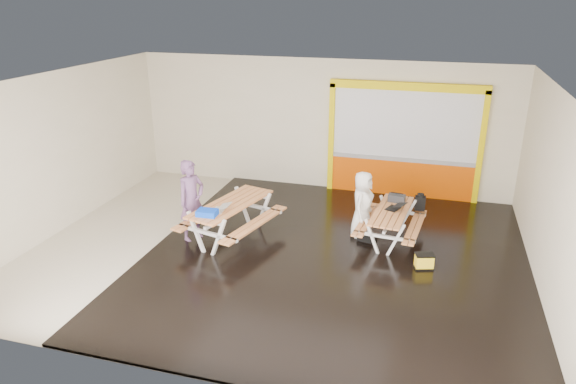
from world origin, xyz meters
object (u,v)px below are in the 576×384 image
(person_right, at_px, (362,205))
(dark_case, at_px, (367,237))
(toolbox, at_px, (397,198))
(fluke_bag, at_px, (424,261))
(laptop_left, at_px, (221,208))
(picnic_table_right, at_px, (391,217))
(backpack, at_px, (420,202))
(person_left, at_px, (192,201))
(laptop_right, at_px, (395,207))
(picnic_table_left, at_px, (231,212))
(blue_pouch, at_px, (207,213))

(person_right, relative_size, dark_case, 4.16)
(toolbox, bearing_deg, fluke_bag, -65.91)
(laptop_left, relative_size, fluke_bag, 0.93)
(picnic_table_right, distance_m, laptop_left, 3.61)
(person_right, bearing_deg, backpack, -50.62)
(person_left, xyz_separation_m, laptop_right, (4.18, 1.12, -0.11))
(person_left, xyz_separation_m, toolbox, (4.16, 1.57, -0.08))
(toolbox, relative_size, dark_case, 1.07)
(picnic_table_left, relative_size, toolbox, 6.53)
(laptop_left, xyz_separation_m, backpack, (3.90, 2.07, -0.23))
(backpack, bearing_deg, person_left, -158.48)
(laptop_right, bearing_deg, backpack, 55.99)
(picnic_table_left, height_order, laptop_left, laptop_left)
(person_right, distance_m, laptop_left, 3.03)
(blue_pouch, relative_size, dark_case, 1.12)
(dark_case, relative_size, fluke_bag, 0.88)
(picnic_table_left, distance_m, person_left, 0.87)
(person_right, distance_m, backpack, 1.39)
(picnic_table_left, relative_size, backpack, 6.45)
(laptop_right, bearing_deg, toolbox, 92.25)
(dark_case, bearing_deg, toolbox, 51.59)
(picnic_table_right, bearing_deg, fluke_bag, -54.94)
(blue_pouch, bearing_deg, picnic_table_right, 24.61)
(laptop_left, bearing_deg, person_left, 162.99)
(picnic_table_left, xyz_separation_m, picnic_table_right, (3.31, 0.86, -0.09))
(picnic_table_right, relative_size, person_left, 1.10)
(blue_pouch, height_order, dark_case, blue_pouch)
(toolbox, bearing_deg, laptop_left, -152.00)
(laptop_left, height_order, dark_case, laptop_left)
(picnic_table_right, relative_size, backpack, 5.12)
(person_right, relative_size, blue_pouch, 3.71)
(person_right, bearing_deg, person_left, 115.46)
(picnic_table_left, relative_size, person_right, 1.68)
(dark_case, distance_m, fluke_bag, 1.54)
(person_left, height_order, dark_case, person_left)
(picnic_table_right, bearing_deg, person_right, 176.22)
(picnic_table_left, relative_size, blue_pouch, 6.23)
(picnic_table_left, height_order, picnic_table_right, picnic_table_left)
(fluke_bag, bearing_deg, toolbox, 114.09)
(laptop_left, bearing_deg, person_right, 26.37)
(laptop_right, bearing_deg, fluke_bag, -58.71)
(person_right, bearing_deg, dark_case, -133.03)
(picnic_table_right, distance_m, fluke_bag, 1.37)
(toolbox, height_order, dark_case, toolbox)
(laptop_left, bearing_deg, laptop_right, 21.69)
(person_right, height_order, backpack, person_right)
(laptop_left, relative_size, blue_pouch, 0.94)
(picnic_table_right, height_order, laptop_right, laptop_right)
(picnic_table_right, relative_size, toolbox, 5.18)
(toolbox, distance_m, backpack, 0.58)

